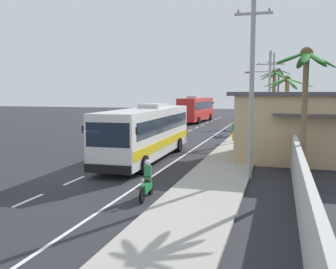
% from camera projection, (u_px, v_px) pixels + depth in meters
% --- Properties ---
extents(ground_plane, '(160.00, 160.00, 0.00)m').
position_uv_depth(ground_plane, '(89.00, 174.00, 20.76)').
color(ground_plane, '#28282D').
extents(sidewalk_kerb, '(3.20, 90.00, 0.14)m').
position_uv_depth(sidewalk_kerb, '(237.00, 151.00, 28.41)').
color(sidewalk_kerb, '#A8A399').
rests_on(sidewalk_kerb, ground).
extents(lane_markings, '(3.60, 71.00, 0.01)m').
position_uv_depth(lane_markings, '(188.00, 142.00, 33.82)').
color(lane_markings, white).
rests_on(lane_markings, ground).
extents(boundary_wall, '(0.24, 60.00, 2.05)m').
position_uv_depth(boundary_wall, '(290.00, 134.00, 31.07)').
color(boundary_wall, '#B2B2AD').
rests_on(boundary_wall, ground).
extents(coach_bus_foreground, '(3.11, 12.54, 3.61)m').
position_uv_depth(coach_bus_foreground, '(147.00, 131.00, 24.98)').
color(coach_bus_foreground, silver).
rests_on(coach_bus_foreground, ground).
extents(coach_bus_far_lane, '(3.31, 11.57, 3.77)m').
position_uv_depth(coach_bus_far_lane, '(196.00, 109.00, 55.80)').
color(coach_bus_far_lane, red).
rests_on(coach_bus_far_lane, ground).
extents(motorcycle_beside_bus, '(0.56, 1.96, 1.62)m').
position_uv_depth(motorcycle_beside_bus, '(147.00, 183.00, 16.01)').
color(motorcycle_beside_bus, black).
rests_on(motorcycle_beside_bus, ground).
extents(pedestrian_near_kerb, '(0.36, 0.36, 1.62)m').
position_uv_depth(pedestrian_near_kerb, '(254.00, 127.00, 37.40)').
color(pedestrian_near_kerb, beige).
rests_on(pedestrian_near_kerb, sidewalk_kerb).
extents(pedestrian_midwalk, '(0.36, 0.36, 1.68)m').
position_uv_depth(pedestrian_midwalk, '(234.00, 130.00, 33.83)').
color(pedestrian_midwalk, gold).
rests_on(pedestrian_midwalk, sidewalk_kerb).
extents(utility_pole_nearest, '(1.85, 0.24, 9.37)m').
position_uv_depth(utility_pole_nearest, '(252.00, 83.00, 19.15)').
color(utility_pole_nearest, '#9E9E99').
rests_on(utility_pole_nearest, ground).
extents(utility_pole_mid, '(3.60, 0.24, 8.22)m').
position_uv_depth(utility_pole_mid, '(268.00, 91.00, 36.41)').
color(utility_pole_mid, '#9E9E99').
rests_on(utility_pole_mid, ground).
extents(utility_pole_far, '(1.82, 0.24, 9.76)m').
position_uv_depth(utility_pole_far, '(273.00, 87.00, 53.60)').
color(utility_pole_far, '#9E9E99').
rests_on(utility_pole_far, ground).
extents(utility_pole_distant, '(2.00, 0.24, 8.63)m').
position_uv_depth(utility_pole_distant, '(275.00, 91.00, 70.93)').
color(utility_pole_distant, '#9E9E99').
rests_on(utility_pole_distant, ground).
extents(palm_nearest, '(2.94, 3.02, 7.52)m').
position_uv_depth(palm_nearest, '(278.00, 83.00, 51.40)').
color(palm_nearest, brown).
rests_on(palm_nearest, ground).
extents(palm_second, '(3.51, 3.71, 6.97)m').
position_uv_depth(palm_second, '(274.00, 87.00, 45.04)').
color(palm_second, brown).
rests_on(palm_second, ground).
extents(palm_third, '(2.67, 2.72, 6.38)m').
position_uv_depth(palm_third, '(305.00, 83.00, 17.02)').
color(palm_third, brown).
rests_on(palm_third, ground).
extents(palm_fourth, '(3.85, 3.85, 5.69)m').
position_uv_depth(palm_fourth, '(287.00, 97.00, 30.52)').
color(palm_fourth, brown).
rests_on(palm_fourth, ground).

